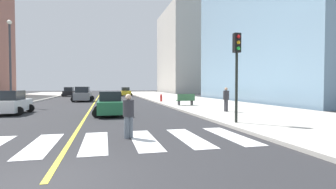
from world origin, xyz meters
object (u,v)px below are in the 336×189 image
car_white_third (11,103)px  traffic_light_near_corner (237,60)px  park_bench (186,100)px  car_yellow_second (125,92)px  fire_hydrant (161,98)px  car_black_fourth (69,92)px  car_gray_nearest (83,95)px  pedestrian_waiting_east (226,98)px  pedestrian_crossing (128,114)px  car_green_fifth (110,104)px  street_lamp (10,56)px

car_white_third → traffic_light_near_corner: bearing=-30.6°
car_white_third → traffic_light_near_corner: traffic_light_near_corner is taller
park_bench → car_white_third: bearing=101.3°
car_yellow_second → fire_hydrant: bearing=94.9°
car_white_third → car_black_fourth: 32.59m
car_gray_nearest → pedestrian_waiting_east: same height
car_yellow_second → car_white_third: car_yellow_second is taller
car_yellow_second → pedestrian_crossing: car_yellow_second is taller
car_black_fourth → car_green_fifth: (7.09, -35.11, -0.06)m
car_black_fourth → traffic_light_near_corner: bearing=-69.5°
car_black_fourth → pedestrian_crossing: car_black_fourth is taller
traffic_light_near_corner → pedestrian_crossing: bearing=19.7°
park_bench → street_lamp: bearing=73.7°
car_black_fourth → pedestrian_waiting_east: pedestrian_waiting_east is taller
car_black_fourth → car_gray_nearest: bearing=-75.0°
car_gray_nearest → park_bench: car_gray_nearest is taller
park_bench → pedestrian_waiting_east: (1.02, -6.78, 0.45)m
car_black_fourth → traffic_light_near_corner: size_ratio=0.89×
pedestrian_crossing → fire_hydrant: size_ratio=1.96×
car_gray_nearest → car_white_third: bearing=-102.8°
traffic_light_near_corner → pedestrian_waiting_east: (2.09, 5.49, -2.28)m
car_white_third → car_green_fifth: car_white_third is taller
street_lamp → car_yellow_second: bearing=62.0°
street_lamp → pedestrian_crossing: bearing=-61.6°
car_yellow_second → traffic_light_near_corner: size_ratio=0.86×
car_green_fifth → pedestrian_crossing: 8.30m
traffic_light_near_corner → park_bench: (1.06, 12.27, -2.73)m
car_white_third → pedestrian_crossing: pedestrian_crossing is taller
pedestrian_waiting_east → car_white_third: bearing=-104.9°
fire_hydrant → street_lamp: size_ratio=0.11×
pedestrian_crossing → park_bench: bearing=-142.3°
pedestrian_waiting_east → fire_hydrant: size_ratio=2.02×
pedestrian_crossing → fire_hydrant: 21.84m
car_gray_nearest → pedestrian_waiting_east: (11.60, -18.21, 0.23)m
car_gray_nearest → street_lamp: bearing=-128.9°
fire_hydrant → car_green_fifth: bearing=-116.4°
car_white_third → car_green_fifth: size_ratio=1.04×
car_gray_nearest → car_black_fourth: bearing=103.9°
car_black_fourth → fire_hydrant: 26.07m
park_bench → car_yellow_second: bearing=5.0°
street_lamp → park_bench: bearing=-13.8°
car_black_fourth → fire_hydrant: car_black_fourth is taller
car_yellow_second → park_bench: car_yellow_second is taller
car_white_third → car_black_fourth: size_ratio=0.96×
car_yellow_second → pedestrian_waiting_east: pedestrian_waiting_east is taller
traffic_light_near_corner → street_lamp: size_ratio=0.55×
car_black_fourth → park_bench: size_ratio=2.26×
street_lamp → traffic_light_near_corner: bearing=-46.2°
car_gray_nearest → park_bench: 15.58m
car_gray_nearest → car_white_third: size_ratio=1.12×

